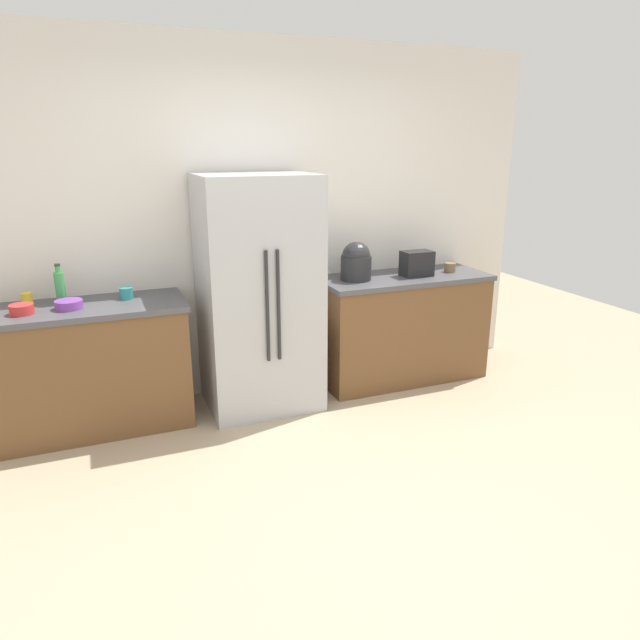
{
  "coord_description": "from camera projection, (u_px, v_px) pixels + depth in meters",
  "views": [
    {
      "loc": [
        -1.22,
        -2.45,
        1.92
      ],
      "look_at": [
        -0.04,
        0.47,
        0.95
      ],
      "focal_mm": 32.28,
      "sensor_mm": 36.0,
      "label": 1
    }
  ],
  "objects": [
    {
      "name": "cup_a",
      "position": [
        126.0,
        293.0,
        3.98
      ],
      "size": [
        0.09,
        0.09,
        0.08
      ],
      "primitive_type": "cylinder",
      "color": "teal",
      "rests_on": "counter_left"
    },
    {
      "name": "bowl_a",
      "position": [
        69.0,
        304.0,
        3.74
      ],
      "size": [
        0.17,
        0.17,
        0.06
      ],
      "primitive_type": "cylinder",
      "color": "purple",
      "rests_on": "counter_left"
    },
    {
      "name": "cup_b",
      "position": [
        450.0,
        267.0,
        4.82
      ],
      "size": [
        0.09,
        0.09,
        0.08
      ],
      "primitive_type": "cylinder",
      "color": "brown",
      "rests_on": "counter_right"
    },
    {
      "name": "refrigerator",
      "position": [
        259.0,
        295.0,
        4.21
      ],
      "size": [
        0.82,
        0.68,
        1.72
      ],
      "color": "#B2B5BA",
      "rests_on": "ground_plane"
    },
    {
      "name": "toaster",
      "position": [
        417.0,
        263.0,
        4.66
      ],
      "size": [
        0.25,
        0.16,
        0.2
      ],
      "primitive_type": "cube",
      "color": "black",
      "rests_on": "counter_right"
    },
    {
      "name": "bowl_b",
      "position": [
        22.0,
        309.0,
        3.62
      ],
      "size": [
        0.15,
        0.15,
        0.06
      ],
      "primitive_type": "cylinder",
      "color": "red",
      "rests_on": "counter_left"
    },
    {
      "name": "ground_plane",
      "position": [
        359.0,
        507.0,
        3.17
      ],
      "size": [
        9.4,
        9.4,
        0.0
      ],
      "primitive_type": "plane",
      "color": "tan"
    },
    {
      "name": "kitchen_back_panel",
      "position": [
        257.0,
        222.0,
        4.46
      ],
      "size": [
        4.7,
        0.1,
        2.67
      ],
      "primitive_type": "cube",
      "color": "silver",
      "rests_on": "ground_plane"
    },
    {
      "name": "rice_cooker",
      "position": [
        356.0,
        262.0,
        4.51
      ],
      "size": [
        0.24,
        0.24,
        0.3
      ],
      "color": "#262628",
      "rests_on": "counter_right"
    },
    {
      "name": "cup_c",
      "position": [
        27.0,
        299.0,
        3.82
      ],
      "size": [
        0.07,
        0.07,
        0.08
      ],
      "primitive_type": "cylinder",
      "color": "yellow",
      "rests_on": "counter_left"
    },
    {
      "name": "counter_left",
      "position": [
        86.0,
        368.0,
        3.94
      ],
      "size": [
        1.38,
        0.59,
        0.89
      ],
      "color": "brown",
      "rests_on": "ground_plane"
    },
    {
      "name": "bottle_b",
      "position": [
        60.0,
        287.0,
        3.83
      ],
      "size": [
        0.06,
        0.06,
        0.27
      ],
      "color": "green",
      "rests_on": "counter_left"
    },
    {
      "name": "counter_right",
      "position": [
        401.0,
        327.0,
        4.82
      ],
      "size": [
        1.41,
        0.59,
        0.89
      ],
      "color": "brown",
      "rests_on": "ground_plane"
    }
  ]
}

